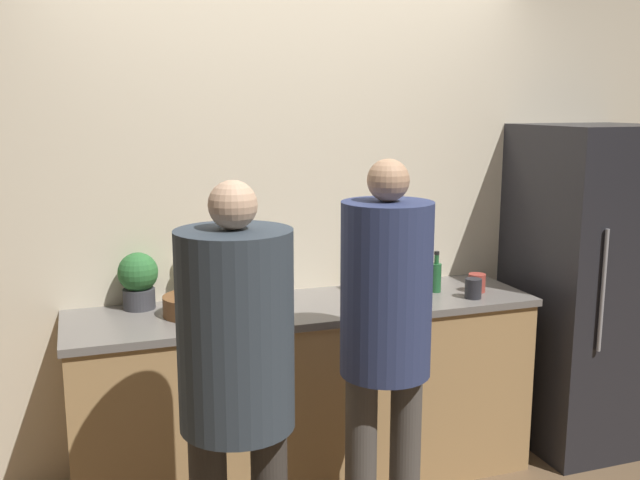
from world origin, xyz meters
TOP-DOWN VIEW (x-y plane):
  - wall_back at (0.00, 0.65)m, footprint 5.20×0.06m
  - counter at (0.00, 0.35)m, footprint 2.25×0.63m
  - refrigerator at (1.60, 0.28)m, footprint 0.71×0.72m
  - person_left at (-0.54, -0.56)m, footprint 0.39×0.39m
  - person_center at (0.12, -0.32)m, footprint 0.36×0.36m
  - fruit_bowl at (-0.53, 0.34)m, footprint 0.29×0.29m
  - utensil_crock at (-0.31, 0.46)m, footprint 0.11×0.11m
  - bottle_green at (0.70, 0.34)m, footprint 0.05×0.05m
  - bottle_amber at (0.32, 0.48)m, footprint 0.07×0.07m
  - bottle_clear at (-0.55, 0.55)m, footprint 0.08×0.08m
  - cup_red at (0.89, 0.27)m, footprint 0.09×0.09m
  - cup_black at (0.81, 0.17)m, footprint 0.08×0.08m
  - potted_plant at (-0.77, 0.53)m, footprint 0.19×0.19m

SIDE VIEW (x-z plane):
  - counter at x=0.00m, z-range 0.00..0.91m
  - refrigerator at x=1.60m, z-range 0.00..1.75m
  - cup_red at x=0.89m, z-range 0.91..1.01m
  - fruit_bowl at x=-0.53m, z-range 0.90..1.03m
  - cup_black at x=0.81m, z-range 0.91..1.01m
  - utensil_crock at x=-0.31m, z-range 0.84..1.12m
  - bottle_amber at x=0.32m, z-range 0.90..1.06m
  - person_left at x=-0.54m, z-range 0.18..1.80m
  - person_center at x=0.12m, z-range 0.17..1.82m
  - bottle_green at x=0.70m, z-range 0.89..1.10m
  - bottle_clear at x=-0.55m, z-range 0.89..1.15m
  - potted_plant at x=-0.77m, z-range 0.92..1.19m
  - wall_back at x=0.00m, z-range 0.00..2.60m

